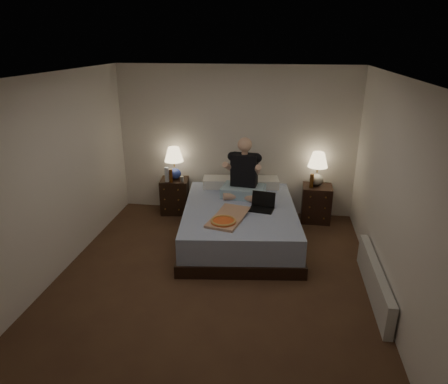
% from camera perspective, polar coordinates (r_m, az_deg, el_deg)
% --- Properties ---
extents(floor, '(4.00, 4.50, 0.00)m').
position_cam_1_polar(floor, '(5.20, -1.46, -12.34)').
color(floor, brown).
rests_on(floor, ground).
extents(ceiling, '(4.00, 4.50, 0.00)m').
position_cam_1_polar(ceiling, '(4.37, -1.77, 16.28)').
color(ceiling, white).
rests_on(ceiling, ground).
extents(wall_back, '(4.00, 0.00, 2.50)m').
position_cam_1_polar(wall_back, '(6.77, 1.66, 7.21)').
color(wall_back, silver).
rests_on(wall_back, ground).
extents(wall_front, '(4.00, 0.00, 2.50)m').
position_cam_1_polar(wall_front, '(2.70, -10.06, -15.87)').
color(wall_front, silver).
rests_on(wall_front, ground).
extents(wall_left, '(0.00, 4.50, 2.50)m').
position_cam_1_polar(wall_left, '(5.34, -23.27, 1.70)').
color(wall_left, silver).
rests_on(wall_left, ground).
extents(wall_right, '(0.00, 4.50, 2.50)m').
position_cam_1_polar(wall_right, '(4.74, 22.96, -0.56)').
color(wall_right, silver).
rests_on(wall_right, ground).
extents(bed, '(1.88, 2.35, 0.54)m').
position_cam_1_polar(bed, '(6.03, 2.24, -4.46)').
color(bed, '#5D7ABB').
rests_on(bed, floor).
extents(nightstand_left, '(0.51, 0.47, 0.60)m').
position_cam_1_polar(nightstand_left, '(7.03, -7.02, -0.53)').
color(nightstand_left, black).
rests_on(nightstand_left, floor).
extents(nightstand_right, '(0.48, 0.43, 0.61)m').
position_cam_1_polar(nightstand_right, '(6.82, 13.03, -1.59)').
color(nightstand_right, black).
rests_on(nightstand_right, floor).
extents(lamp_left, '(0.39, 0.39, 0.56)m').
position_cam_1_polar(lamp_left, '(6.87, -7.12, 4.09)').
color(lamp_left, navy).
rests_on(lamp_left, nightstand_left).
extents(lamp_right, '(0.39, 0.39, 0.56)m').
position_cam_1_polar(lamp_right, '(6.66, 13.18, 3.21)').
color(lamp_right, gray).
rests_on(lamp_right, nightstand_right).
extents(water_bottle, '(0.07, 0.07, 0.25)m').
position_cam_1_polar(water_bottle, '(6.79, -8.18, 2.48)').
color(water_bottle, silver).
rests_on(water_bottle, nightstand_left).
extents(soda_can, '(0.07, 0.07, 0.10)m').
position_cam_1_polar(soda_can, '(6.77, -6.04, 1.83)').
color(soda_can, '#AEAEA9').
rests_on(soda_can, nightstand_left).
extents(beer_bottle_left, '(0.06, 0.06, 0.23)m').
position_cam_1_polar(beer_bottle_left, '(6.76, -7.60, 2.33)').
color(beer_bottle_left, '#542A0C').
rests_on(beer_bottle_left, nightstand_left).
extents(beer_bottle_right, '(0.06, 0.06, 0.23)m').
position_cam_1_polar(beer_bottle_right, '(6.60, 12.42, 1.59)').
color(beer_bottle_right, '#58300C').
rests_on(beer_bottle_right, nightstand_right).
extents(person, '(0.72, 0.59, 0.93)m').
position_cam_1_polar(person, '(6.17, 2.83, 3.47)').
color(person, black).
rests_on(person, bed).
extents(laptop, '(0.38, 0.33, 0.24)m').
position_cam_1_polar(laptop, '(5.77, 5.41, -1.51)').
color(laptop, black).
rests_on(laptop, bed).
extents(pizza_box, '(0.57, 0.83, 0.08)m').
position_cam_1_polar(pizza_box, '(5.34, -0.08, -4.26)').
color(pizza_box, tan).
rests_on(pizza_box, bed).
extents(radiator, '(0.10, 1.60, 0.40)m').
position_cam_1_polar(radiator, '(5.13, 20.68, -11.76)').
color(radiator, silver).
rests_on(radiator, floor).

